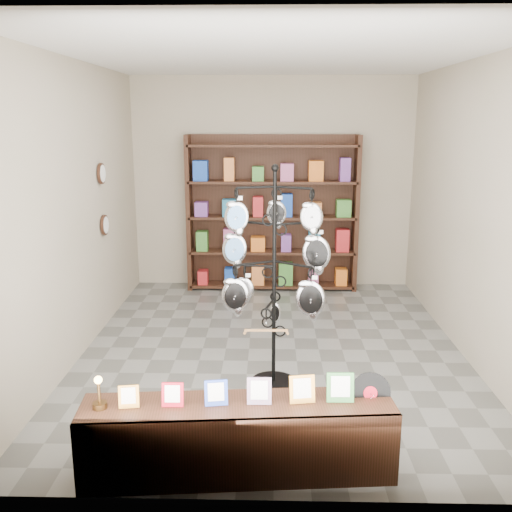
% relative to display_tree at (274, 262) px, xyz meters
% --- Properties ---
extents(ground, '(5.00, 5.00, 0.00)m').
position_rel_display_tree_xyz_m(ground, '(-0.01, 0.81, -1.18)').
color(ground, slate).
rests_on(ground, ground).
extents(room_envelope, '(5.00, 5.00, 5.00)m').
position_rel_display_tree_xyz_m(room_envelope, '(-0.01, 0.81, 0.67)').
color(room_envelope, '#AD9E8B').
rests_on(room_envelope, ground).
extents(display_tree, '(1.05, 0.91, 2.04)m').
position_rel_display_tree_xyz_m(display_tree, '(0.00, 0.00, 0.00)').
color(display_tree, black).
rests_on(display_tree, ground).
extents(front_shelf, '(2.17, 0.62, 0.76)m').
position_rel_display_tree_xyz_m(front_shelf, '(-0.25, -1.39, -0.91)').
color(front_shelf, black).
rests_on(front_shelf, ground).
extents(back_shelving, '(2.42, 0.36, 2.20)m').
position_rel_display_tree_xyz_m(back_shelving, '(-0.01, 3.11, -0.15)').
color(back_shelving, black).
rests_on(back_shelving, ground).
extents(wall_clocks, '(0.03, 0.24, 0.84)m').
position_rel_display_tree_xyz_m(wall_clocks, '(-1.98, 1.61, 0.32)').
color(wall_clocks, black).
rests_on(wall_clocks, ground).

